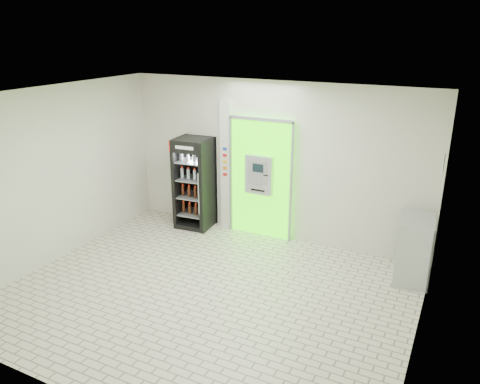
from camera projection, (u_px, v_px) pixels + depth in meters
The scene contains 7 objects.
ground at pixel (208, 294), 7.22m from camera, with size 6.00×6.00×0.00m, color beige.
room_shell at pixel (205, 180), 6.60m from camera, with size 6.00×6.00×6.00m.
atm_assembly at pixel (261, 177), 8.95m from camera, with size 1.30×0.24×2.33m.
pillar at pixel (226, 165), 9.26m from camera, with size 0.22×0.11×2.60m.
beverage_cooler at pixel (195, 185), 9.43m from camera, with size 0.74×0.69×1.84m.
steel_cabinet at pixel (414, 249), 7.49m from camera, with size 0.61×0.84×1.06m.
exit_sign at pixel (443, 163), 6.43m from camera, with size 0.02×0.22×0.26m.
Camera 1 is at (3.27, -5.39, 3.88)m, focal length 35.00 mm.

